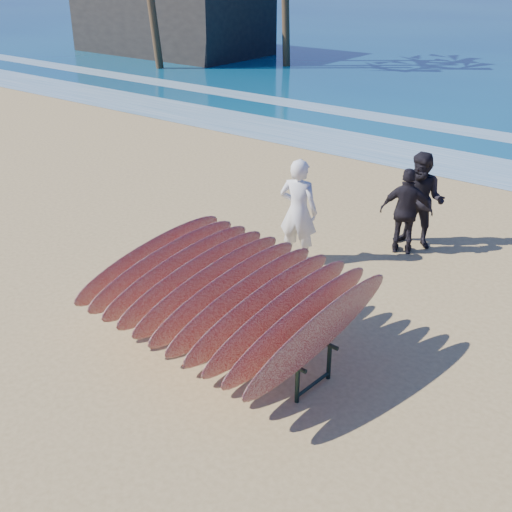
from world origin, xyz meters
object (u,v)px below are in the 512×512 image
object	(u,v)px
surfboard_rack	(227,291)
building	(171,9)
person_dark_b	(406,211)
person_white	(298,211)
person_dark_a	(421,201)

from	to	relation	value
surfboard_rack	building	distance (m)	29.68
person_dark_b	person_white	bearing A→B (deg)	25.46
person_white	person_dark_b	size ratio (longest dim) A/B	1.18
person_white	building	world-z (taller)	building
person_white	person_dark_a	size ratio (longest dim) A/B	1.05
surfboard_rack	person_dark_a	distance (m)	4.80
person_white	surfboard_rack	bearing A→B (deg)	92.43
surfboard_rack	person_white	xyz separation A→B (m)	(-0.82, 2.87, 0.07)
surfboard_rack	person_white	bearing A→B (deg)	109.74
surfboard_rack	building	bearing A→B (deg)	139.92
surfboard_rack	person_white	distance (m)	2.99
person_dark_a	building	bearing A→B (deg)	137.86
person_dark_a	person_dark_b	xyz separation A→B (m)	(-0.09, -0.40, -0.10)
building	person_dark_a	bearing A→B (deg)	-35.72
person_dark_b	building	size ratio (longest dim) A/B	0.16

